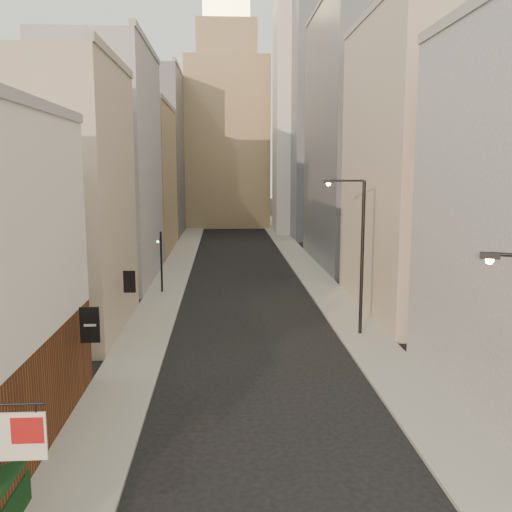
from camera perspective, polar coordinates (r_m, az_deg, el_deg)
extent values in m
cube|color=gray|center=(64.92, -7.41, -0.04)|extent=(3.00, 140.00, 0.15)
cube|color=gray|center=(65.28, 4.04, 0.06)|extent=(3.00, 140.00, 0.15)
cube|color=gray|center=(19.22, -23.55, 14.46)|extent=(0.60, 16.00, 0.40)
cube|color=beige|center=(14.13, -23.43, -16.26)|extent=(1.60, 0.06, 1.10)
cube|color=maroon|center=(13.94, -21.86, -15.83)|extent=(0.70, 0.10, 0.60)
cube|color=#253FAC|center=(18.14, -23.94, -17.35)|extent=(0.08, 0.40, 0.50)
cube|color=black|center=(24.48, -16.30, -6.64)|extent=(0.80, 0.08, 1.50)
cube|color=black|center=(34.09, -12.55, -2.52)|extent=(0.70, 0.08, 1.30)
cube|color=tan|center=(36.50, -19.61, 5.20)|extent=(8.00, 12.00, 16.00)
cube|color=gray|center=(52.00, -14.78, 8.54)|extent=(8.00, 16.00, 20.00)
cube|color=#937B58|center=(69.76, -11.80, 7.40)|extent=(8.00, 18.00, 17.00)
cube|color=gray|center=(89.60, -9.98, 9.96)|extent=(8.00, 20.00, 24.00)
cube|color=tan|center=(41.35, 16.37, 8.49)|extent=(8.00, 16.00, 20.00)
cube|color=gray|center=(60.65, 10.06, 11.53)|extent=(8.00, 20.00, 26.00)
cube|color=gray|center=(90.47, 9.90, 18.23)|extent=(20.00, 22.00, 50.00)
cube|color=#937B58|center=(101.07, -2.89, 11.07)|extent=(14.00, 14.00, 28.00)
cube|color=#937B58|center=(103.16, -2.97, 20.55)|extent=(10.00, 10.00, 6.00)
cylinder|color=#FFCC72|center=(104.42, -2.99, 23.50)|extent=(8.00, 8.00, 5.00)
cube|color=silver|center=(88.07, 4.54, 13.35)|extent=(8.00, 8.00, 34.00)
cube|color=black|center=(15.36, 22.36, 0.03)|extent=(0.52, 0.37, 0.16)
sphere|color=#FFA83F|center=(15.38, 22.33, -0.38)|extent=(0.21, 0.21, 0.21)
cylinder|color=black|center=(34.14, 10.56, -0.36)|extent=(0.21, 0.21, 9.24)
cylinder|color=black|center=(33.64, 9.03, 7.46)|extent=(2.05, 0.42, 0.12)
cube|color=black|center=(33.59, 7.26, 7.40)|extent=(0.59, 0.30, 0.18)
sphere|color=#FFA83F|center=(33.59, 7.26, 7.18)|extent=(0.25, 0.25, 0.25)
cylinder|color=black|center=(45.98, -9.44, -0.67)|extent=(0.16, 0.16, 5.00)
imported|color=black|center=(45.73, -9.49, 1.43)|extent=(0.47, 0.47, 1.12)
sphere|color=#19E533|center=(45.76, -9.80, 1.43)|extent=(0.16, 0.16, 0.16)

